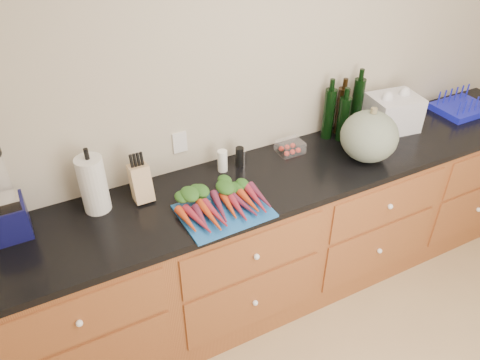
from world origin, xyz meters
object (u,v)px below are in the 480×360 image
paper_towel (93,185)px  dish_rack (461,106)px  knife_block (141,183)px  carrots (220,201)px  cutting_board (224,211)px  tomato_box (290,147)px  blender_appliance (0,200)px  squash (369,136)px

paper_towel → dish_rack: (2.50, -0.08, -0.11)m
knife_block → carrots: bearing=-38.2°
cutting_board → carrots: size_ratio=1.01×
carrots → tomato_box: carrots is taller
blender_appliance → carrots: bearing=-15.9°
blender_appliance → dish_rack: bearing=-1.5°
carrots → dish_rack: size_ratio=1.26×
blender_appliance → knife_block: bearing=-1.6°
squash → tomato_box: size_ratio=2.17×
blender_appliance → tomato_box: (1.57, 0.01, -0.17)m
paper_towel → tomato_box: 1.16m
tomato_box → squash: bearing=-36.1°
paper_towel → dish_rack: 2.51m
carrots → knife_block: 0.42m
paper_towel → tomato_box: paper_towel is taller
squash → dish_rack: size_ratio=0.95×
carrots → cutting_board: bearing=-90.0°
dish_rack → tomato_box: bearing=176.2°
squash → dish_rack: squash is taller
blender_appliance → paper_towel: 0.42m
squash → paper_towel: paper_towel is taller
knife_block → cutting_board: bearing=-42.5°
carrots → blender_appliance: 1.02m
cutting_board → squash: squash is taller
carrots → paper_towel: 0.63m
cutting_board → dish_rack: (1.95, 0.24, 0.03)m
tomato_box → dish_rack: size_ratio=0.44×
squash → paper_towel: 1.54m
tomato_box → dish_rack: 1.35m
carrots → tomato_box: 0.67m
tomato_box → cutting_board: bearing=-151.2°
blender_appliance → dish_rack: (2.92, -0.08, -0.17)m
cutting_board → tomato_box: tomato_box is taller
tomato_box → knife_block: bearing=-178.1°
cutting_board → knife_block: knife_block is taller
knife_block → blender_appliance: bearing=178.4°
knife_block → paper_towel: bearing=175.0°
carrots → tomato_box: bearing=25.6°
paper_towel → knife_block: (0.23, -0.02, -0.05)m
cutting_board → squash: (0.96, 0.07, 0.14)m
blender_appliance → paper_towel: blender_appliance is taller
squash → knife_block: (-1.29, 0.23, -0.05)m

